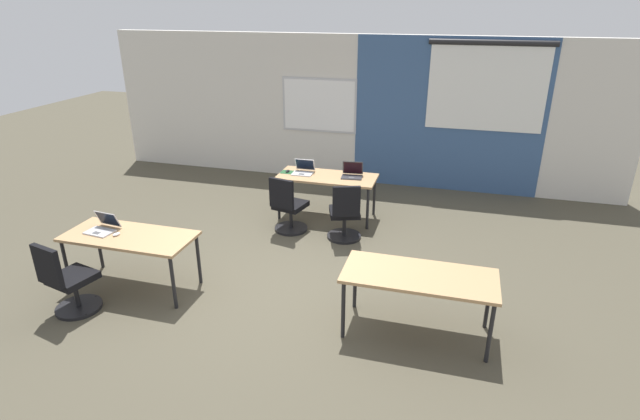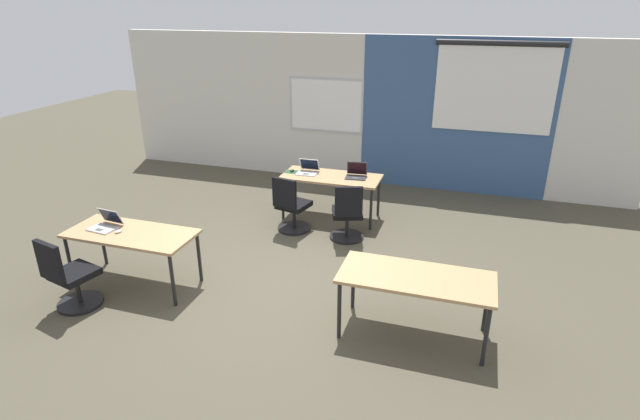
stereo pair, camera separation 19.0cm
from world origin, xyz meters
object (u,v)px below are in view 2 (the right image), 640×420
(laptop_near_left_end, at_px, (105,224))
(chair_near_left_end, at_px, (70,279))
(desk_near_right, at_px, (416,281))
(mouse_near_left_end, at_px, (118,231))
(desk_far_center, at_px, (331,179))
(desk_near_left, at_px, (131,237))
(mouse_far_left, at_px, (292,171))
(chair_far_right, at_px, (347,217))
(laptop_far_left, at_px, (308,170))
(laptop_far_right, at_px, (356,174))
(chair_far_left, at_px, (291,209))

(laptop_near_left_end, distance_m, chair_near_left_end, 0.81)
(desk_near_right, relative_size, mouse_near_left_end, 14.29)
(desk_far_center, distance_m, chair_near_left_end, 4.10)
(mouse_near_left_end, bearing_deg, desk_near_left, 22.54)
(desk_near_right, relative_size, mouse_far_left, 15.24)
(chair_near_left_end, bearing_deg, chair_far_right, -120.27)
(laptop_far_left, relative_size, mouse_far_left, 3.22)
(laptop_far_left, bearing_deg, desk_near_right, -54.11)
(laptop_far_right, bearing_deg, desk_near_right, -70.82)
(laptop_far_right, bearing_deg, mouse_near_left_end, -134.00)
(laptop_far_left, distance_m, chair_near_left_end, 3.94)
(desk_near_right, relative_size, laptop_far_left, 4.73)
(desk_near_right, distance_m, laptop_near_left_end, 3.88)
(desk_near_left, distance_m, desk_near_right, 3.50)
(desk_near_right, height_order, chair_far_right, chair_far_right)
(desk_near_left, distance_m, laptop_far_left, 3.13)
(chair_far_right, bearing_deg, desk_near_right, 103.41)
(desk_near_left, height_order, desk_far_center, same)
(desk_far_center, xyz_separation_m, mouse_far_left, (-0.68, 0.01, 0.08))
(chair_far_right, bearing_deg, desk_near_left, 23.73)
(desk_near_right, xyz_separation_m, desk_far_center, (-1.75, 2.80, 0.00))
(desk_near_right, bearing_deg, chair_far_left, 136.36)
(desk_far_center, xyz_separation_m, laptop_far_left, (-0.41, 0.03, 0.11))
(laptop_near_left_end, bearing_deg, desk_near_left, 3.79)
(chair_far_left, height_order, laptop_near_left_end, laptop_near_left_end)
(chair_far_right, bearing_deg, chair_near_left_end, 27.80)
(desk_far_center, bearing_deg, laptop_far_right, 9.74)
(chair_far_left, relative_size, laptop_far_right, 2.58)
(desk_far_center, bearing_deg, chair_near_left_end, -121.21)
(chair_far_left, bearing_deg, chair_near_left_end, 71.24)
(chair_far_right, bearing_deg, laptop_far_left, -60.18)
(mouse_near_left_end, bearing_deg, chair_near_left_end, -110.16)
(mouse_far_left, relative_size, chair_far_left, 0.11)
(desk_near_left, distance_m, chair_far_left, 2.48)
(desk_near_right, relative_size, desk_far_center, 1.00)
(desk_near_left, xyz_separation_m, mouse_far_left, (1.07, 2.81, 0.08))
(mouse_near_left_end, height_order, chair_far_right, chair_far_right)
(desk_near_left, height_order, desk_near_right, same)
(desk_near_right, bearing_deg, desk_far_center, 122.01)
(chair_far_left, distance_m, mouse_near_left_end, 2.61)
(laptop_near_left_end, bearing_deg, laptop_far_left, 64.84)
(laptop_far_left, relative_size, chair_far_left, 0.37)
(desk_near_left, xyz_separation_m, laptop_far_left, (1.34, 2.83, 0.11))
(laptop_near_left_end, distance_m, laptop_far_right, 3.81)
(chair_far_left, xyz_separation_m, chair_near_left_end, (-1.69, -2.77, 0.00))
(desk_near_left, xyz_separation_m, chair_near_left_end, (-0.37, -0.70, -0.28))
(desk_near_right, distance_m, mouse_near_left_end, 3.63)
(mouse_far_left, distance_m, mouse_near_left_end, 3.10)
(mouse_near_left_end, distance_m, laptop_far_right, 3.71)
(laptop_far_right, xyz_separation_m, chair_far_right, (0.08, -0.84, -0.39))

